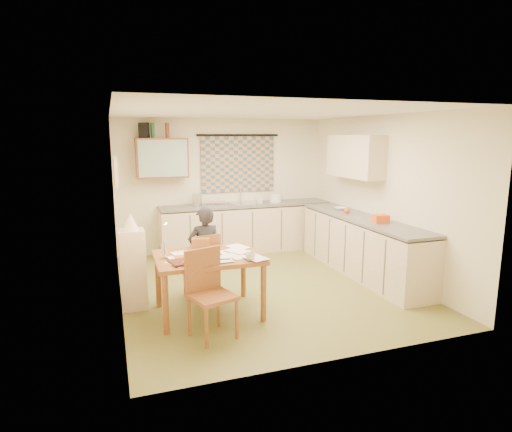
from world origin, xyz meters
name	(u,v)px	position (x,y,z in m)	size (l,w,h in m)	color
floor	(262,286)	(0.00, 0.00, -0.01)	(4.00, 4.50, 0.02)	olive
ceiling	(263,112)	(0.00, 0.00, 2.51)	(4.00, 4.50, 0.02)	white
wall_back	(223,185)	(0.00, 2.26, 1.25)	(4.00, 0.02, 2.50)	#F6E9C4
wall_front	(344,237)	(0.00, -2.26, 1.25)	(4.00, 0.02, 2.50)	#F6E9C4
wall_left	(115,210)	(-2.01, 0.00, 1.25)	(0.02, 4.50, 2.50)	#F6E9C4
wall_right	(382,196)	(2.01, 0.00, 1.25)	(0.02, 4.50, 2.50)	#F6E9C4
window_blind	(238,164)	(0.30, 2.22, 1.65)	(1.45, 0.03, 1.05)	#365E83
curtain_rod	(238,135)	(0.30, 2.20, 2.20)	(0.04, 0.04, 1.60)	black
wall_cabinet	(162,158)	(-1.15, 2.08, 1.80)	(0.90, 0.34, 0.70)	brown
wall_cabinet_glass	(163,158)	(-1.15, 1.91, 1.80)	(0.84, 0.02, 0.64)	#99B2A5
upper_cabinet_right	(355,156)	(1.83, 0.55, 1.85)	(0.34, 1.30, 0.70)	beige
framed_print	(116,172)	(-1.97, 0.40, 1.70)	(0.04, 0.50, 0.40)	beige
print_canvas	(118,172)	(-1.95, 0.40, 1.70)	(0.01, 0.42, 0.32)	silver
counter_back	(248,228)	(0.40, 1.95, 0.45)	(3.30, 0.62, 0.92)	beige
counter_right	(362,246)	(1.70, 0.04, 0.45)	(0.62, 2.95, 0.92)	beige
stove	(399,263)	(1.70, -0.90, 0.44)	(0.57, 0.57, 0.89)	white
sink	(246,206)	(0.38, 1.95, 0.88)	(0.55, 0.45, 0.10)	silver
tap	(241,195)	(0.32, 2.13, 1.06)	(0.03, 0.03, 0.28)	silver
dish_rack	(217,204)	(-0.20, 1.95, 0.95)	(0.35, 0.30, 0.06)	silver
kettle	(197,200)	(-0.57, 1.95, 1.04)	(0.18, 0.18, 0.24)	silver
mixing_bowl	(275,198)	(0.97, 1.95, 1.00)	(0.24, 0.24, 0.16)	white
soap_bottle	(260,198)	(0.66, 2.00, 1.01)	(0.10, 0.10, 0.17)	white
bowl	(340,209)	(1.70, 0.75, 0.94)	(0.21, 0.21, 0.05)	white
orange_bag	(381,219)	(1.70, -0.43, 0.98)	(0.22, 0.16, 0.12)	#EE5A1A
fruit_orange	(347,210)	(1.65, 0.44, 0.97)	(0.10, 0.10, 0.10)	#EE5A1A
speaker	(144,130)	(-1.44, 2.08, 2.28)	(0.16, 0.20, 0.26)	black
bottle_green	(153,130)	(-1.29, 2.08, 2.28)	(0.07, 0.07, 0.26)	#195926
bottle_brown	(167,130)	(-1.04, 2.08, 2.28)	(0.07, 0.07, 0.26)	brown
dining_table	(209,284)	(-0.97, -0.73, 0.38)	(1.28, 0.98, 0.75)	brown
chair_far	(202,277)	(-0.93, -0.12, 0.28)	(0.49, 0.49, 0.89)	brown
chair_near	(212,311)	(-1.08, -1.36, 0.30)	(0.55, 0.55, 0.97)	brown
person	(205,253)	(-0.89, -0.16, 0.63)	(0.48, 0.33, 1.26)	black
shelf_stand	(133,270)	(-1.84, -0.25, 0.51)	(0.32, 0.30, 1.03)	beige
lampshade	(130,221)	(-1.84, -0.25, 1.14)	(0.20, 0.20, 0.22)	beige
letter_rack	(201,245)	(-1.01, -0.49, 0.83)	(0.22, 0.10, 0.16)	brown
mug	(250,257)	(-0.55, -1.11, 0.80)	(0.12, 0.12, 0.09)	white
magazine	(171,264)	(-1.46, -0.99, 0.76)	(0.27, 0.32, 0.03)	maroon
book	(176,259)	(-1.38, -0.82, 0.76)	(0.22, 0.28, 0.02)	#EE5A1A
orange_box	(189,263)	(-1.27, -1.05, 0.77)	(0.12, 0.08, 0.04)	#EE5A1A
eyeglasses	(225,260)	(-0.84, -1.01, 0.76)	(0.13, 0.04, 0.02)	black
candle_holder	(164,251)	(-1.49, -0.69, 0.84)	(0.06, 0.06, 0.18)	silver
candle	(165,234)	(-1.47, -0.65, 1.04)	(0.02, 0.02, 0.22)	white
candle_flame	(166,224)	(-1.45, -0.66, 1.16)	(0.02, 0.02, 0.02)	#FFCC66
papers	(215,256)	(-0.91, -0.82, 0.76)	(1.19, 0.96, 0.02)	white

